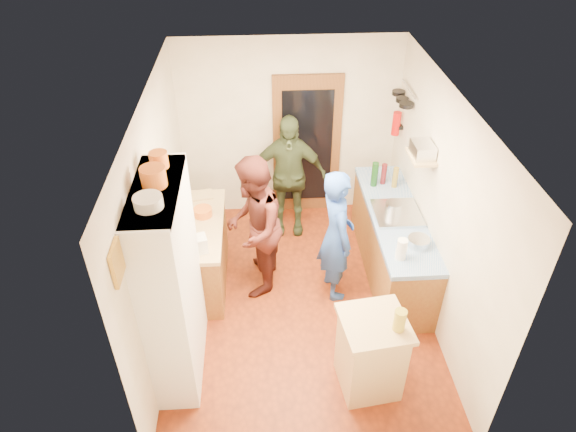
{
  "coord_description": "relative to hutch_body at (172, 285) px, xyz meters",
  "views": [
    {
      "loc": [
        -0.42,
        -4.42,
        4.51
      ],
      "look_at": [
        -0.13,
        0.15,
        1.17
      ],
      "focal_mm": 32.0,
      "sensor_mm": 36.0,
      "label": 1
    }
  ],
  "objects": [
    {
      "name": "hob",
      "position": [
        2.5,
        1.27,
        -0.18
      ],
      "size": [
        0.55,
        0.58,
        0.04
      ],
      "primitive_type": "cube",
      "color": "silver",
      "rests_on": "right_counter_top"
    },
    {
      "name": "pot_on_hob",
      "position": [
        2.45,
        1.28,
        -0.1
      ],
      "size": [
        0.2,
        0.2,
        0.13
      ],
      "primitive_type": "cylinder",
      "color": "silver",
      "rests_on": "hob"
    },
    {
      "name": "bottle_a",
      "position": [
        2.35,
        1.94,
        -0.03
      ],
      "size": [
        0.09,
        0.09,
        0.33
      ],
      "primitive_type": "cylinder",
      "rotation": [
        0.0,
        0.0,
        0.08
      ],
      "color": "#143F14",
      "rests_on": "right_counter_top"
    },
    {
      "name": "island_base",
      "position": [
        1.9,
        -0.41,
        -0.67
      ],
      "size": [
        0.62,
        0.62,
        0.86
      ],
      "primitive_type": "cube",
      "rotation": [
        0.0,
        0.0,
        0.13
      ],
      "color": "tan",
      "rests_on": "ground"
    },
    {
      "name": "kettle",
      "position": [
        0.05,
        1.08,
        -0.12
      ],
      "size": [
        0.15,
        0.15,
        0.16
      ],
      "primitive_type": "cylinder",
      "rotation": [
        0.0,
        0.0,
        -0.03
      ],
      "color": "white",
      "rests_on": "left_counter_top"
    },
    {
      "name": "person_back",
      "position": [
        1.26,
        2.27,
        -0.22
      ],
      "size": [
        1.06,
        0.5,
        1.76
      ],
      "primitive_type": "imported",
      "rotation": [
        0.0,
        0.0,
        -0.07
      ],
      "color": "#2E3820",
      "rests_on": "ground"
    },
    {
      "name": "bottle_c",
      "position": [
        2.61,
        1.89,
        -0.06
      ],
      "size": [
        0.08,
        0.08,
        0.28
      ],
      "primitive_type": "cylinder",
      "rotation": [
        0.0,
        0.0,
        -0.11
      ],
      "color": "olive",
      "rests_on": "right_counter_top"
    },
    {
      "name": "pan_hang_a",
      "position": [
        2.7,
        2.15,
        0.82
      ],
      "size": [
        0.18,
        0.18,
        0.05
      ],
      "primitive_type": "cylinder",
      "color": "black",
      "rests_on": "pan_rail"
    },
    {
      "name": "orange_pot_a",
      "position": [
        0.0,
        0.05,
        1.18
      ],
      "size": [
        0.21,
        0.21,
        0.17
      ],
      "primitive_type": "cylinder",
      "color": "orange",
      "rests_on": "hutch_top_shelf"
    },
    {
      "name": "hutch_top_shelf",
      "position": [
        0.0,
        0.0,
        1.08
      ],
      "size": [
        0.4,
        1.14,
        0.04
      ],
      "primitive_type": "cube",
      "color": "white",
      "rests_on": "hutch_body"
    },
    {
      "name": "wall_front",
      "position": [
        1.3,
        -1.21,
        0.2
      ],
      "size": [
        3.0,
        0.02,
        2.6
      ],
      "primitive_type": "cube",
      "color": "silver",
      "rests_on": "ground"
    },
    {
      "name": "ext_bracket",
      "position": [
        2.77,
        2.5,
        0.35
      ],
      "size": [
        0.06,
        0.1,
        0.04
      ],
      "primitive_type": "cube",
      "color": "black",
      "rests_on": "wall_right"
    },
    {
      "name": "radio",
      "position": [
        2.67,
        1.25,
        0.69
      ],
      "size": [
        0.23,
        0.31,
        0.15
      ],
      "primitive_type": "cube",
      "rotation": [
        0.0,
        0.0,
        0.03
      ],
      "color": "silver",
      "rests_on": "wall_shelf"
    },
    {
      "name": "island_top",
      "position": [
        1.9,
        -0.41,
        -0.22
      ],
      "size": [
        0.7,
        0.7,
        0.05
      ],
      "primitive_type": "cube",
      "rotation": [
        0.0,
        0.0,
        0.13
      ],
      "color": "tan",
      "rests_on": "island_base"
    },
    {
      "name": "door_glass",
      "position": [
        1.55,
        2.74,
        -0.05
      ],
      "size": [
        0.7,
        0.02,
        1.7
      ],
      "primitive_type": "cube",
      "color": "black",
      "rests_on": "door_frame"
    },
    {
      "name": "paper_towel",
      "position": [
        2.35,
        0.49,
        -0.08
      ],
      "size": [
        0.12,
        0.12,
        0.24
      ],
      "primitive_type": "cylinder",
      "rotation": [
        0.0,
        0.0,
        0.07
      ],
      "color": "white",
      "rests_on": "right_counter_top"
    },
    {
      "name": "bottle_b",
      "position": [
        2.48,
        1.98,
        -0.06
      ],
      "size": [
        0.09,
        0.09,
        0.28
      ],
      "primitive_type": "cylinder",
      "rotation": [
        0.0,
        0.0,
        0.25
      ],
      "color": "#591419",
      "rests_on": "right_counter_top"
    },
    {
      "name": "wall_shelf",
      "position": [
        2.67,
        1.25,
        0.6
      ],
      "size": [
        0.26,
        0.42,
        0.03
      ],
      "primitive_type": "cube",
      "color": "tan",
      "rests_on": "wall_right"
    },
    {
      "name": "cutting_board",
      "position": [
        1.84,
        -0.37,
        -0.21
      ],
      "size": [
        0.38,
        0.32,
        0.02
      ],
      "primitive_type": "cube",
      "rotation": [
        0.0,
        0.0,
        0.13
      ],
      "color": "white",
      "rests_on": "island_top"
    },
    {
      "name": "mixing_bowl",
      "position": [
        2.6,
        0.69,
        -0.15
      ],
      "size": [
        0.28,
        0.28,
        0.09
      ],
      "primitive_type": "cylinder",
      "rotation": [
        0.0,
        0.0,
        0.15
      ],
      "color": "silver",
      "rests_on": "right_counter_top"
    },
    {
      "name": "pan_hang_b",
      "position": [
        2.7,
        2.35,
        0.8
      ],
      "size": [
        0.16,
        0.16,
        0.05
      ],
      "primitive_type": "cylinder",
      "color": "black",
      "rests_on": "pan_rail"
    },
    {
      "name": "fire_extinguisher",
      "position": [
        2.71,
        2.5,
        0.4
      ],
      "size": [
        0.11,
        0.11,
        0.32
      ],
      "primitive_type": "cylinder",
      "color": "red",
      "rests_on": "wall_right"
    },
    {
      "name": "ceiling",
      "position": [
        1.3,
        0.8,
        1.51
      ],
      "size": [
        3.0,
        4.0,
        0.02
      ],
      "primitive_type": "cube",
      "color": "silver",
      "rests_on": "ground"
    },
    {
      "name": "wall_right",
      "position": [
        2.81,
        0.8,
        0.2
      ],
      "size": [
        0.02,
        4.0,
        2.6
      ],
      "primitive_type": "cube",
      "color": "silver",
      "rests_on": "ground"
    },
    {
      "name": "left_counter_base",
      "position": [
        0.1,
        1.25,
        -0.68
      ],
      "size": [
        0.6,
        1.4,
        0.85
      ],
      "primitive_type": "cube",
      "color": "brown",
      "rests_on": "ground"
    },
    {
      "name": "person_hob",
      "position": [
        1.77,
        0.97,
        -0.25
      ],
      "size": [
        0.5,
        0.68,
        1.7
      ],
      "primitive_type": "imported",
      "rotation": [
        0.0,
        0.0,
        1.74
      ],
      "color": "#264AA8",
      "rests_on": "ground"
    },
    {
      "name": "pan_rail",
      "position": [
        2.76,
        2.33,
        0.95
      ],
      "size": [
        0.02,
        0.65,
        0.02
      ],
      "primitive_type": "cylinder",
      "rotation": [
        1.57,
        0.0,
        0.0
      ],
      "color": "silver",
      "rests_on": "wall_right"
    },
    {
      "name": "plate_stack",
      "position": [
        0.0,
        -0.27,
        1.15
      ],
      "size": [
        0.23,
        0.23,
        0.1
      ],
      "primitive_type": "cylinder",
      "color": "white",
      "rests_on": "hutch_top_shelf"
    },
    {
      "name": "wall_back",
      "position": [
        1.3,
        2.81,
        0.2
      ],
      "size": [
        3.0,
        0.02,
        2.6
      ],
      "primitive_type": "cube",
      "color": "silver",
      "rests_on": "ground"
    },
    {
      "name": "right_counter_top",
      "position": [
        2.5,
        1.3,
        -0.23
      ],
      "size": [
        0.62,
        2.22,
        0.06
      ],
      "primitive_type": "cube",
      "color": "#104BA8",
      "rests_on": "right_counter_base"
    },
    {
      "name": "hutch_body",
      "position": [
        0.0,
        0.0,
        0.0
      ],
      "size": [
        0.4,
        1.2,
        2.2
      ],
      "primitive_type": "cube",
      "color": "white",
      "rests_on": "ground"
    },
    {
      "name": "person_left",
      "position": [
        0.82,
        1.16,
        -0.2
      ],
      "size": [
        0.8,
        0.96,
        1.8
      ],
      "primitive_type": "imported",
      "rotation": [
        0.0,
        0.0,
        -1.72
      ],
      "color": "#451A15",
      "rests_on": "ground"
    },
    {
      "name": "right_counter_base",
      "position": [
        2.5,
        1.3,
        -0.68
      ],
      "size": [
        0.6,
        2.2,
        0.84
      ],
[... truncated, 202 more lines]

